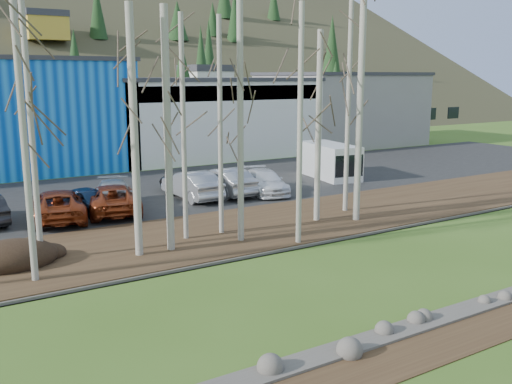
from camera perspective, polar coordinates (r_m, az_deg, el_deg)
dirt_strip at (r=15.95m, az=16.21°, el=-14.82°), size 80.00×1.80×0.03m
near_bank_rocks at (r=16.56m, az=13.58°, el=-13.70°), size 80.00×0.80×0.50m
river at (r=19.40m, az=4.86°, el=-9.57°), size 80.00×8.00×0.90m
far_bank_rocks at (r=22.62m, az=-1.37°, el=-6.41°), size 80.00×0.80×0.46m
far_bank at (r=25.29m, az=-5.05°, el=-4.32°), size 80.00×7.00×0.15m
parking_lot at (r=34.75m, az=-12.88°, el=-0.20°), size 80.00×14.00×0.14m
building_white at (r=51.72m, az=-5.48°, el=7.56°), size 18.36×12.24×6.80m
building_grey at (r=60.52m, az=8.35°, el=8.30°), size 14.28×12.24×7.30m
dirt_mound at (r=22.89m, az=-23.42°, el=-5.89°), size 3.44×2.43×0.68m
birch_1 at (r=22.21m, az=-21.52°, el=5.41°), size 0.22×0.22×9.52m
birch_2 at (r=21.81m, az=-12.07°, el=5.75°), size 0.30×0.30×9.43m
birch_3 at (r=20.02m, az=-22.19°, el=4.97°), size 0.23×0.23×9.65m
birch_4 at (r=23.33m, az=-1.57°, el=6.86°), size 0.26×0.26×9.84m
birch_5 at (r=23.82m, az=-7.26°, el=6.24°), size 0.21×0.21×9.32m
birch_6 at (r=23.09m, az=4.42°, el=6.55°), size 0.22×0.22×9.65m
birch_7 at (r=27.19m, az=10.39°, el=9.36°), size 0.31×0.31×11.74m
birch_8 at (r=26.93m, az=6.27°, el=6.41°), size 0.28×0.28×8.89m
birch_9 at (r=29.05m, az=9.26°, el=9.61°), size 0.24×0.24×11.83m
birch_10 at (r=24.58m, az=-3.60°, el=6.48°), size 0.21×0.21×9.32m
birch_11 at (r=22.29m, az=-8.83°, el=5.99°), size 0.30×0.30×9.43m
car_2 at (r=29.06m, az=-19.17°, el=-1.22°), size 3.47×5.67×1.47m
car_3 at (r=30.59m, az=-14.07°, el=-0.35°), size 3.36×5.24×1.41m
car_4 at (r=29.87m, az=-16.31°, el=-0.85°), size 2.55×4.14×1.32m
car_5 at (r=33.29m, az=-3.15°, el=1.08°), size 1.84×4.85×1.58m
car_6 at (r=34.28m, az=-6.59°, el=1.08°), size 2.84×4.92×1.29m
car_7 at (r=33.70m, az=0.85°, el=1.04°), size 2.95×5.02×1.37m
car_8 at (r=32.35m, az=-6.43°, el=0.71°), size 1.84×4.85×1.58m
car_9 at (r=29.71m, az=-14.20°, el=-0.65°), size 3.47×5.67×1.47m
van_white at (r=39.10m, az=7.50°, el=3.09°), size 3.01×5.51×2.29m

